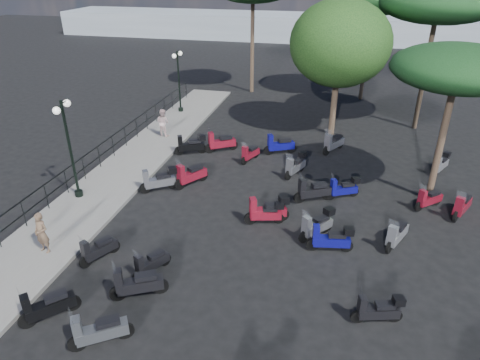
% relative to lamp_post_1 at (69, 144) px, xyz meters
% --- Properties ---
extents(ground, '(120.00, 120.00, 0.00)m').
position_rel_lamp_post_1_xyz_m(ground, '(7.18, -0.61, -2.58)').
color(ground, black).
rests_on(ground, ground).
extents(sidewalk, '(3.00, 30.00, 0.15)m').
position_rel_lamp_post_1_xyz_m(sidewalk, '(0.68, 2.39, -2.50)').
color(sidewalk, slate).
rests_on(sidewalk, ground).
extents(railing, '(0.04, 26.04, 1.10)m').
position_rel_lamp_post_1_xyz_m(railing, '(-0.62, 2.19, -1.68)').
color(railing, black).
rests_on(railing, sidewalk).
extents(lamp_post_1, '(0.47, 1.24, 4.25)m').
position_rel_lamp_post_1_xyz_m(lamp_post_1, '(0.00, 0.00, 0.00)').
color(lamp_post_1, black).
rests_on(lamp_post_1, sidewalk).
extents(lamp_post_2, '(0.34, 1.17, 3.97)m').
position_rel_lamp_post_1_xyz_m(lamp_post_2, '(0.12, 12.05, -0.16)').
color(lamp_post_2, black).
rests_on(lamp_post_2, sidewalk).
extents(woman, '(0.61, 0.46, 1.52)m').
position_rel_lamp_post_1_xyz_m(woman, '(1.08, -3.80, -1.67)').
color(woman, brown).
rests_on(woman, sidewalk).
extents(pedestrian_far, '(0.90, 0.78, 1.58)m').
position_rel_lamp_post_1_xyz_m(pedestrian_far, '(0.77, 7.57, -1.64)').
color(pedestrian_far, beige).
rests_on(pedestrian_far, sidewalk).
extents(scooter_0, '(1.26, 1.34, 1.38)m').
position_rel_lamp_post_1_xyz_m(scooter_0, '(3.09, -6.44, -2.10)').
color(scooter_0, black).
rests_on(scooter_0, ground).
extents(scooter_1, '(0.87, 1.43, 1.25)m').
position_rel_lamp_post_1_xyz_m(scooter_1, '(3.06, -3.63, -2.14)').
color(scooter_1, black).
rests_on(scooter_1, ground).
extents(scooter_2, '(1.64, 1.00, 1.43)m').
position_rel_lamp_post_1_xyz_m(scooter_2, '(5.16, -4.99, -2.08)').
color(scooter_2, black).
rests_on(scooter_2, ground).
extents(scooter_3, '(1.14, 1.62, 1.48)m').
position_rel_lamp_post_1_xyz_m(scooter_3, '(4.28, 2.35, -2.06)').
color(scooter_3, black).
rests_on(scooter_3, ground).
extents(scooter_4, '(1.52, 1.15, 1.39)m').
position_rel_lamp_post_1_xyz_m(scooter_4, '(3.10, 1.51, -2.05)').
color(scooter_4, black).
rests_on(scooter_4, ground).
extents(scooter_5, '(1.60, 0.95, 1.37)m').
position_rel_lamp_post_1_xyz_m(scooter_5, '(3.10, 5.71, -2.06)').
color(scooter_5, black).
rests_on(scooter_5, ground).
extents(scooter_7, '(1.50, 1.09, 1.39)m').
position_rel_lamp_post_1_xyz_m(scooter_7, '(4.99, -6.92, -2.10)').
color(scooter_7, black).
rests_on(scooter_7, ground).
extents(scooter_8, '(0.85, 1.39, 1.21)m').
position_rel_lamp_post_1_xyz_m(scooter_8, '(5.11, -3.87, -2.16)').
color(scooter_8, black).
rests_on(scooter_8, ground).
extents(scooter_9, '(1.70, 1.00, 1.45)m').
position_rel_lamp_post_1_xyz_m(scooter_9, '(8.26, 0.09, -2.03)').
color(scooter_9, black).
rests_on(scooter_9, ground).
extents(scooter_10, '(1.60, 1.13, 1.47)m').
position_rel_lamp_post_1_xyz_m(scooter_10, '(4.53, 6.42, -2.07)').
color(scooter_10, black).
rests_on(scooter_10, ground).
extents(scooter_11, '(0.75, 1.46, 1.22)m').
position_rel_lamp_post_1_xyz_m(scooter_11, '(6.34, 5.56, -2.15)').
color(scooter_11, black).
rests_on(scooter_11, ground).
extents(scooter_14, '(1.53, 0.65, 1.24)m').
position_rel_lamp_post_1_xyz_m(scooter_14, '(8.18, -0.01, -2.11)').
color(scooter_14, black).
rests_on(scooter_14, ground).
extents(scooter_15, '(1.65, 0.59, 1.32)m').
position_rel_lamp_post_1_xyz_m(scooter_15, '(10.76, -1.22, -2.08)').
color(scooter_15, black).
rests_on(scooter_15, ground).
extents(scooter_16, '(0.91, 1.58, 1.34)m').
position_rel_lamp_post_1_xyz_m(scooter_16, '(8.80, 4.51, -2.07)').
color(scooter_16, black).
rests_on(scooter_16, ground).
extents(scooter_17, '(1.67, 0.98, 1.44)m').
position_rel_lamp_post_1_xyz_m(scooter_17, '(7.66, 6.86, -2.08)').
color(scooter_17, black).
rests_on(scooter_17, ground).
extents(scooter_19, '(1.47, 0.64, 1.19)m').
position_rel_lamp_post_1_xyz_m(scooter_19, '(12.24, -4.33, -2.13)').
color(scooter_19, black).
rests_on(scooter_19, ground).
extents(scooter_20, '(1.22, 1.40, 1.35)m').
position_rel_lamp_post_1_xyz_m(scooter_20, '(10.21, -0.44, -2.07)').
color(scooter_20, black).
rests_on(scooter_20, ground).
extents(scooter_21, '(1.39, 0.87, 1.21)m').
position_rel_lamp_post_1_xyz_m(scooter_21, '(11.10, 2.80, -2.12)').
color(scooter_21, black).
rests_on(scooter_21, ground).
extents(scooter_22, '(1.62, 1.02, 1.43)m').
position_rel_lamp_post_1_xyz_m(scooter_22, '(9.83, 2.19, -2.08)').
color(scooter_22, black).
rests_on(scooter_22, ground).
extents(scooter_23, '(1.08, 1.64, 1.47)m').
position_rel_lamp_post_1_xyz_m(scooter_23, '(10.43, 7.78, -2.07)').
color(scooter_23, black).
rests_on(scooter_23, ground).
extents(scooter_26, '(0.91, 1.57, 1.35)m').
position_rel_lamp_post_1_xyz_m(scooter_26, '(13.04, -0.34, -2.11)').
color(scooter_26, black).
rests_on(scooter_26, ground).
extents(scooter_27, '(1.20, 1.10, 1.22)m').
position_rel_lamp_post_1_xyz_m(scooter_27, '(14.55, 2.74, -2.15)').
color(scooter_27, black).
rests_on(scooter_27, ground).
extents(scooter_28, '(0.96, 1.54, 1.35)m').
position_rel_lamp_post_1_xyz_m(scooter_28, '(15.75, 2.39, -2.11)').
color(scooter_28, black).
rests_on(scooter_28, ground).
extents(scooter_29, '(0.91, 1.36, 1.20)m').
position_rel_lamp_post_1_xyz_m(scooter_29, '(15.61, 6.46, -2.12)').
color(scooter_29, black).
rests_on(scooter_29, ground).
extents(broadleaf_tree, '(5.52, 5.52, 7.56)m').
position_rel_lamp_post_1_xyz_m(broadleaf_tree, '(10.20, 10.56, 2.63)').
color(broadleaf_tree, '#38281E').
rests_on(broadleaf_tree, ground).
extents(pine_1, '(6.28, 6.28, 8.27)m').
position_rel_lamp_post_1_xyz_m(pine_1, '(15.15, 12.76, 4.57)').
color(pine_1, '#38281E').
rests_on(pine_1, ground).
extents(pine_3, '(5.02, 5.02, 6.52)m').
position_rel_lamp_post_1_xyz_m(pine_3, '(14.73, 3.63, 3.04)').
color(pine_3, '#38281E').
rests_on(pine_3, ground).
extents(distant_hills, '(70.00, 8.00, 3.00)m').
position_rel_lamp_post_1_xyz_m(distant_hills, '(7.18, 44.39, -1.08)').
color(distant_hills, gray).
rests_on(distant_hills, ground).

